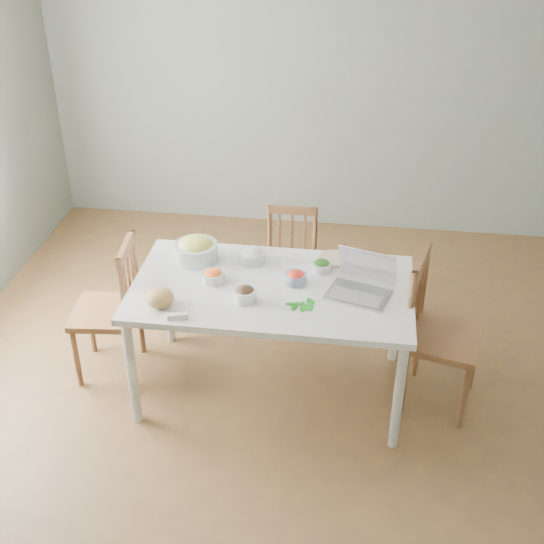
# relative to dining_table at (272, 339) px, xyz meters

# --- Properties ---
(floor) EXTENTS (5.00, 5.00, 0.00)m
(floor) POSITION_rel_dining_table_xyz_m (0.18, -0.08, -0.40)
(floor) COLOR brown
(floor) RESTS_ON ground
(wall_back) EXTENTS (5.00, 0.00, 2.70)m
(wall_back) POSITION_rel_dining_table_xyz_m (0.18, 2.42, 0.95)
(wall_back) COLOR gray
(wall_back) RESTS_ON ground
(dining_table) EXTENTS (1.71, 0.96, 0.80)m
(dining_table) POSITION_rel_dining_table_xyz_m (0.00, 0.00, 0.00)
(dining_table) COLOR white
(dining_table) RESTS_ON floor
(chair_far) EXTENTS (0.39, 0.38, 0.88)m
(chair_far) POSITION_rel_dining_table_xyz_m (0.02, 0.78, 0.04)
(chair_far) COLOR #54341B
(chair_far) RESTS_ON floor
(chair_left) EXTENTS (0.45, 0.47, 0.98)m
(chair_left) POSITION_rel_dining_table_xyz_m (-1.12, 0.05, 0.09)
(chair_left) COLOR #54341B
(chair_left) RESTS_ON floor
(chair_right) EXTENTS (0.54, 0.55, 1.04)m
(chair_right) POSITION_rel_dining_table_xyz_m (1.07, 0.03, 0.12)
(chair_right) COLOR #54341B
(chair_right) RESTS_ON floor
(bread_boule) EXTENTS (0.22, 0.22, 0.11)m
(bread_boule) POSITION_rel_dining_table_xyz_m (-0.62, -0.30, 0.46)
(bread_boule) COLOR tan
(bread_boule) RESTS_ON dining_table
(butter_stick) EXTENTS (0.12, 0.06, 0.03)m
(butter_stick) POSITION_rel_dining_table_xyz_m (-0.48, -0.41, 0.42)
(butter_stick) COLOR white
(butter_stick) RESTS_ON dining_table
(bowl_squash) EXTENTS (0.34, 0.34, 0.16)m
(bowl_squash) POSITION_rel_dining_table_xyz_m (-0.52, 0.24, 0.48)
(bowl_squash) COLOR #EBE258
(bowl_squash) RESTS_ON dining_table
(bowl_carrot) EXTENTS (0.17, 0.17, 0.08)m
(bowl_carrot) POSITION_rel_dining_table_xyz_m (-0.36, 0.01, 0.44)
(bowl_carrot) COLOR #FD4E0B
(bowl_carrot) RESTS_ON dining_table
(bowl_onion) EXTENTS (0.21, 0.21, 0.09)m
(bowl_onion) POSITION_rel_dining_table_xyz_m (-0.17, 0.27, 0.45)
(bowl_onion) COLOR white
(bowl_onion) RESTS_ON dining_table
(bowl_mushroom) EXTENTS (0.15, 0.15, 0.09)m
(bowl_mushroom) POSITION_rel_dining_table_xyz_m (-0.14, -0.18, 0.45)
(bowl_mushroom) COLOR #321E17
(bowl_mushroom) RESTS_ON dining_table
(bowl_redpep) EXTENTS (0.18, 0.18, 0.08)m
(bowl_redpep) POSITION_rel_dining_table_xyz_m (0.14, 0.06, 0.44)
(bowl_redpep) COLOR red
(bowl_redpep) RESTS_ON dining_table
(bowl_broccoli) EXTENTS (0.13, 0.13, 0.08)m
(bowl_broccoli) POSITION_rel_dining_table_xyz_m (0.28, 0.22, 0.44)
(bowl_broccoli) COLOR black
(bowl_broccoli) RESTS_ON dining_table
(flatbread) EXTENTS (0.27, 0.27, 0.02)m
(flatbread) POSITION_rel_dining_table_xyz_m (0.36, 0.37, 0.41)
(flatbread) COLOR beige
(flatbread) RESTS_ON dining_table
(basil_bunch) EXTENTS (0.19, 0.19, 0.02)m
(basil_bunch) POSITION_rel_dining_table_xyz_m (0.19, -0.18, 0.41)
(basil_bunch) COLOR #0F6413
(basil_bunch) RESTS_ON dining_table
(laptop) EXTENTS (0.44, 0.41, 0.24)m
(laptop) POSITION_rel_dining_table_xyz_m (0.52, -0.04, 0.52)
(laptop) COLOR silver
(laptop) RESTS_ON dining_table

